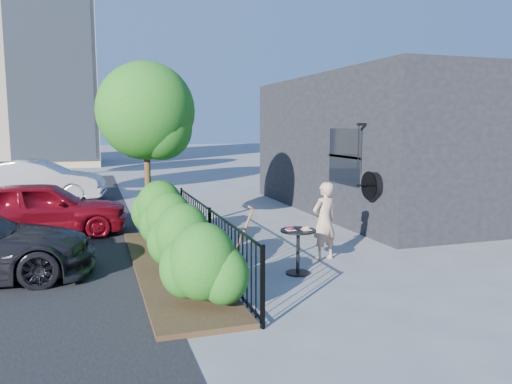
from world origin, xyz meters
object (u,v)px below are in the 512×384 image
object	(u,v)px
woman	(324,221)
car_silver	(38,181)
shovel	(238,248)
cafe_table	(298,243)
car_red	(43,208)
patio_tree	(149,117)

from	to	relation	value
woman	car_silver	xyz separation A→B (m)	(-5.95, 9.67, -0.05)
shovel	woman	bearing A→B (deg)	22.41
woman	cafe_table	bearing A→B (deg)	24.23
cafe_table	car_silver	xyz separation A→B (m)	(-5.10, 10.39, 0.16)
car_red	patio_tree	bearing A→B (deg)	-109.41
cafe_table	shovel	world-z (taller)	shovel
woman	shovel	distance (m)	2.12
car_silver	car_red	bearing A→B (deg)	-165.49
patio_tree	woman	distance (m)	4.63
shovel	car_silver	world-z (taller)	car_silver
patio_tree	car_red	distance (m)	3.34
shovel	car_red	world-z (taller)	car_red
cafe_table	shovel	xyz separation A→B (m)	(-1.10, -0.08, 0.02)
woman	car_silver	bearing A→B (deg)	-74.64
cafe_table	woman	distance (m)	1.13
patio_tree	car_red	size ratio (longest dim) A/B	1.03
woman	shovel	world-z (taller)	woman
woman	car_silver	size ratio (longest dim) A/B	0.35
cafe_table	woman	size ratio (longest dim) A/B	0.56
cafe_table	shovel	size ratio (longest dim) A/B	0.65
patio_tree	car_red	world-z (taller)	patio_tree
patio_tree	cafe_table	bearing A→B (deg)	-60.57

